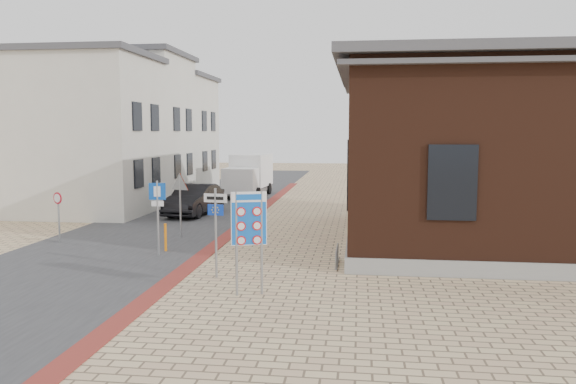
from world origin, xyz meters
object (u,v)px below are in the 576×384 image
at_px(border_sign, 249,221).
at_px(essen_sign, 216,218).
at_px(sedan, 194,200).
at_px(box_truck, 249,175).
at_px(parking_sign, 158,205).
at_px(bollard, 166,238).

xyz_separation_m(border_sign, essen_sign, (-1.30, 1.59, -0.20)).
bearing_deg(sedan, border_sign, -62.37).
height_order(box_truck, parking_sign, box_truck).
xyz_separation_m(parking_sign, bollard, (0.00, 0.70, -1.28)).
relative_size(parking_sign, bollard, 2.57).
relative_size(essen_sign, bollard, 2.61).
xyz_separation_m(sedan, essen_sign, (4.29, -12.10, 0.98)).
xyz_separation_m(essen_sign, bollard, (-2.70, 3.26, -1.26)).
relative_size(sedan, essen_sign, 1.80).
distance_m(sedan, parking_sign, 9.73).
bearing_deg(essen_sign, sedan, 118.18).
relative_size(sedan, parking_sign, 1.82).
relative_size(box_truck, border_sign, 1.98).
xyz_separation_m(sedan, border_sign, (5.59, -13.69, 1.18)).
bearing_deg(essen_sign, border_sign, -42.06).
bearing_deg(border_sign, parking_sign, 116.54).
bearing_deg(sedan, box_truck, 87.51).
distance_m(box_truck, bollard, 17.36).
xyz_separation_m(border_sign, parking_sign, (-4.00, 4.14, -0.18)).
relative_size(sedan, border_sign, 1.74).
relative_size(box_truck, parking_sign, 2.08).
relative_size(sedan, bollard, 4.68).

